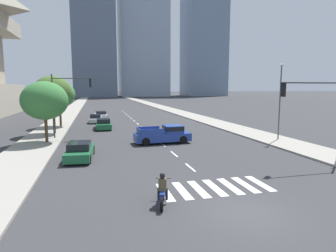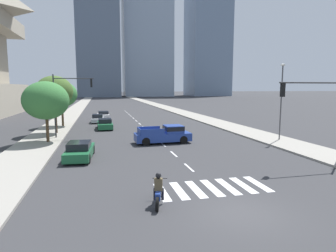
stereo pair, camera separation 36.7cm
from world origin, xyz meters
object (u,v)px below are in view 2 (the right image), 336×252
Objects in this scene: sedan_white_2 at (103,115)px; street_tree_nearest at (46,101)px; motorcycle_lead at (159,192)px; pickup_truck at (165,135)px; sedan_silver_0 at (98,119)px; street_tree_second at (54,91)px; traffic_signal_near at (319,104)px; traffic_signal_far at (68,95)px; street_tree_third at (62,94)px; sedan_green_3 at (80,151)px; sedan_green_1 at (105,124)px; street_lamp_east at (281,96)px.

street_tree_nearest is (-5.43, -20.87, 3.45)m from sedan_white_2.
motorcycle_lead is 14.61m from pickup_truck.
street_tree_second reaches higher than sedan_silver_0.
traffic_signal_near is at bearing -150.99° from sedan_silver_0.
traffic_signal_far reaches higher than street_tree_third.
traffic_signal_far is (-5.58, 18.95, 3.93)m from motorcycle_lead.
sedan_green_3 is 8.47m from street_tree_nearest.
sedan_green_3 is (-7.59, -4.54, -0.22)m from pickup_truck.
sedan_silver_0 is 0.94× the size of sedan_white_2.
sedan_green_1 is at bearing 29.77° from street_tree_second.
street_tree_second reaches higher than sedan_white_2.
pickup_truck is 13.45m from traffic_signal_near.
street_tree_third reaches higher than sedan_green_3.
street_tree_second is at bearing 119.34° from traffic_signal_far.
street_tree_nearest is (-5.48, -8.66, 3.45)m from sedan_green_1.
traffic_signal_near is at bearing -51.81° from street_tree_third.
street_tree_third is at bearing 14.61° from sedan_green_3.
street_lamp_east is at bearing -109.81° from traffic_signal_near.
street_tree_second is at bearing 142.30° from pickup_truck.
street_lamp_east reaches higher than sedan_green_3.
sedan_white_2 is 11.27m from street_tree_third.
sedan_green_1 is 0.73× the size of street_tree_second.
street_tree_second is (-4.54, -10.40, 4.27)m from sedan_silver_0.
street_lamp_east is (16.69, -12.74, 3.83)m from sedan_green_1.
street_tree_nearest is at bearing 165.84° from pickup_truck.
traffic_signal_far is (-2.75, -13.59, 3.94)m from sedan_silver_0.
traffic_signal_near is 30.92m from street_tree_third.
traffic_signal_far reaches higher than street_tree_second.
street_tree_second is (-5.48, -3.13, 4.24)m from sedan_green_1.
sedan_white_2 is at bearing -0.54° from sedan_green_1.
sedan_green_3 is at bearing -75.04° from street_tree_second.
street_lamp_east is at bearing -149.33° from sedan_white_2.
street_tree_third is (0.00, 11.75, 0.33)m from street_tree_nearest.
pickup_truck reaches higher than motorcycle_lead.
street_tree_third is at bearing 30.59° from motorcycle_lead.
street_tree_nearest is (-10.93, 2.43, 3.25)m from pickup_truck.
sedan_green_3 is 0.78× the size of traffic_signal_near.
motorcycle_lead is 0.35× the size of street_tree_third.
sedan_white_2 is 21.84m from street_tree_nearest.
traffic_signal_far is at bearing 148.94° from sedan_green_1.
street_lamp_east is 1.24× the size of street_tree_third.
traffic_signal_near is (11.75, 4.04, 3.60)m from motorcycle_lead.
street_tree_second is (-7.37, 22.13, 4.26)m from motorcycle_lead.
sedan_green_1 is 0.82× the size of street_tree_nearest.
motorcycle_lead is 20.14m from traffic_signal_far.
traffic_signal_far is 3.67m from street_tree_second.
street_tree_nearest is at bearing -90.00° from street_tree_second.
sedan_white_2 reaches higher than sedan_silver_0.
street_lamp_east is (16.74, -24.95, 3.83)m from sedan_white_2.
street_tree_nearest is (-1.79, -2.35, -0.45)m from traffic_signal_far.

